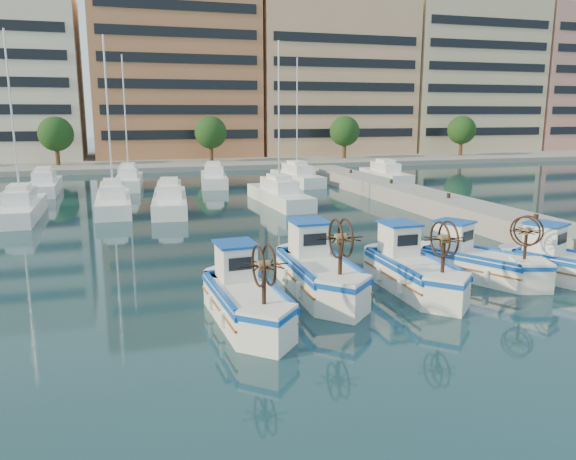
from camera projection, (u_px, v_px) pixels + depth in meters
The scene contains 9 objects.
ground at pixel (342, 305), 19.48m from camera, with size 300.00×300.00×0.00m, color #1B4048.
quay at pixel (509, 224), 30.52m from camera, with size 3.00×60.00×1.20m, color gray.
waterfront at pixel (233, 81), 80.81m from camera, with size 180.00×40.00×25.60m.
yacht_marina at pixel (179, 190), 44.52m from camera, with size 37.03×22.12×11.50m.
fishing_boat_a at pixel (245, 296), 17.93m from camera, with size 2.18×4.77×2.94m.
fishing_boat_b at pixel (318, 269), 20.72m from camera, with size 2.15×5.11×3.18m.
fishing_boat_c at pixel (412, 268), 21.10m from camera, with size 1.97×4.81×3.00m.
fishing_boat_d at pixel (476, 259), 22.55m from camera, with size 3.64×4.63×2.80m.
fishing_boat_e at pixel (570, 263), 21.89m from camera, with size 3.62×4.73×2.85m.
Camera 1 is at (-7.15, -17.22, 6.52)m, focal length 35.00 mm.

